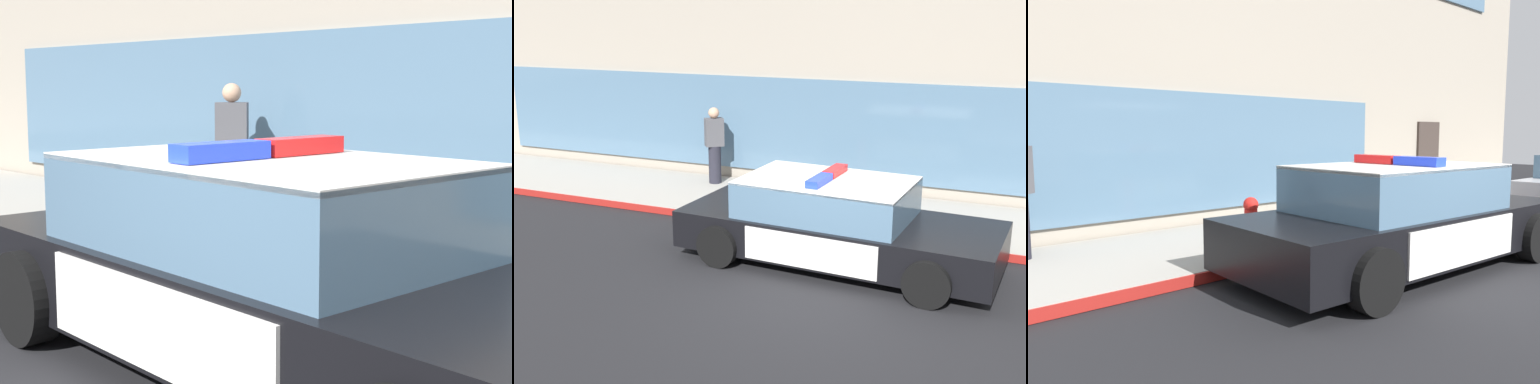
{
  "view_description": "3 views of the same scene",
  "coord_description": "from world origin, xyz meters",
  "views": [
    {
      "loc": [
        2.92,
        -2.29,
        1.84
      ],
      "look_at": [
        -2.2,
        2.88,
        0.83
      ],
      "focal_mm": 54.18,
      "sensor_mm": 36.0,
      "label": 1
    },
    {
      "loc": [
        2.55,
        -8.25,
        3.97
      ],
      "look_at": [
        -1.98,
        2.45,
        0.68
      ],
      "focal_mm": 45.8,
      "sensor_mm": 36.0,
      "label": 2
    },
    {
      "loc": [
        -5.83,
        -2.61,
        1.78
      ],
      "look_at": [
        -2.01,
        1.66,
        1.11
      ],
      "focal_mm": 35.07,
      "sensor_mm": 36.0,
      "label": 3
    }
  ],
  "objects": [
    {
      "name": "police_cruiser",
      "position": [
        -0.34,
        1.19,
        0.68
      ],
      "size": [
        5.12,
        2.33,
        1.49
      ],
      "rotation": [
        0.0,
        0.0,
        -0.06
      ],
      "color": "black",
      "rests_on": "ground"
    },
    {
      "name": "ground",
      "position": [
        0.0,
        0.0,
        0.0
      ],
      "size": [
        48.0,
        48.0,
        0.0
      ],
      "primitive_type": "plane",
      "color": "black"
    },
    {
      "name": "fire_hydrant",
      "position": [
        -1.46,
        2.98,
        0.5
      ],
      "size": [
        0.34,
        0.39,
        0.73
      ],
      "color": "red",
      "rests_on": "sidewalk"
    },
    {
      "name": "sidewalk",
      "position": [
        0.0,
        3.68,
        0.07
      ],
      "size": [
        48.0,
        2.69,
        0.15
      ],
      "primitive_type": "cube",
      "color": "#A39E93",
      "rests_on": "ground"
    },
    {
      "name": "curb_red_paint",
      "position": [
        0.0,
        2.32,
        0.08
      ],
      "size": [
        28.8,
        0.04,
        0.14
      ],
      "primitive_type": "cube",
      "color": "maroon",
      "rests_on": "ground"
    },
    {
      "name": "storefront_building",
      "position": [
        -0.62,
        9.76,
        4.15
      ],
      "size": [
        23.23,
        9.47,
        8.31
      ],
      "color": "gray",
      "rests_on": "ground"
    }
  ]
}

